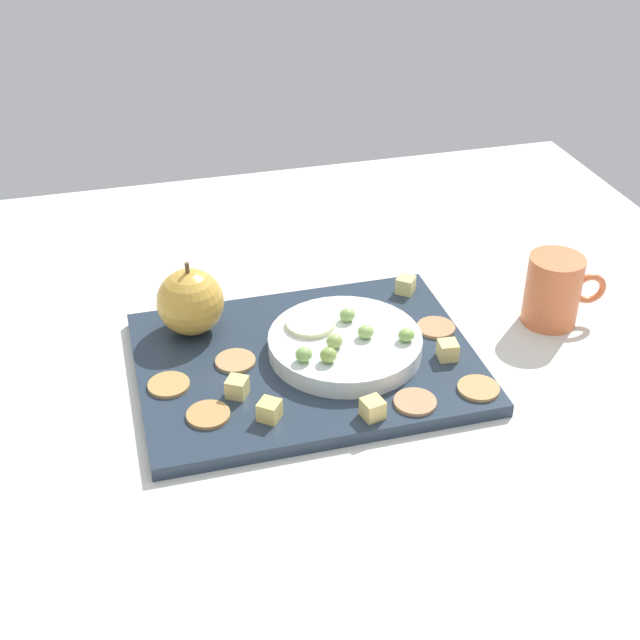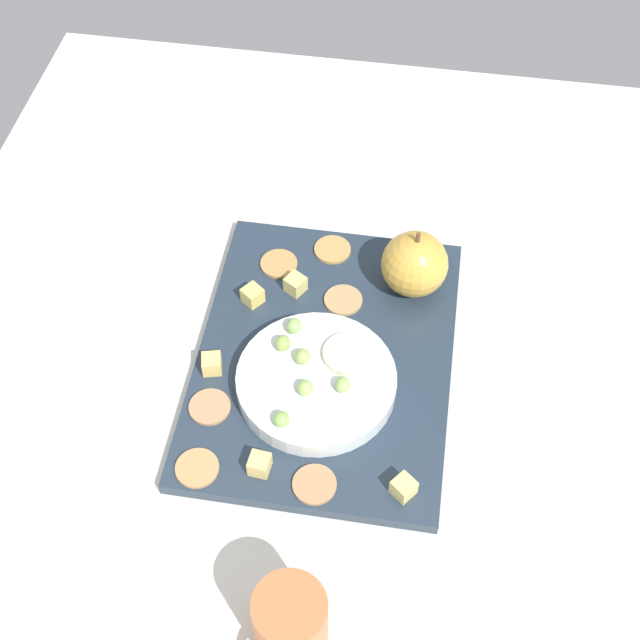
% 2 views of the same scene
% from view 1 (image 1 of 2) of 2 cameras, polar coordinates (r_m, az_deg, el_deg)
% --- Properties ---
extents(table, '(1.14, 1.03, 0.05)m').
position_cam_1_polar(table, '(1.01, -0.24, -3.21)').
color(table, silver).
rests_on(table, ground).
extents(platter, '(0.37, 0.28, 0.02)m').
position_cam_1_polar(platter, '(0.96, -0.92, -2.78)').
color(platter, '#253343').
rests_on(platter, table).
extents(serving_dish, '(0.17, 0.17, 0.02)m').
position_cam_1_polar(serving_dish, '(0.96, 1.65, -1.60)').
color(serving_dish, silver).
rests_on(serving_dish, platter).
extents(apple_whole, '(0.08, 0.08, 0.08)m').
position_cam_1_polar(apple_whole, '(0.99, -8.51, 1.18)').
color(apple_whole, gold).
rests_on(apple_whole, platter).
extents(apple_stem, '(0.01, 0.01, 0.01)m').
position_cam_1_polar(apple_stem, '(0.97, -8.72, 3.41)').
color(apple_stem, brown).
rests_on(apple_stem, apple_whole).
extents(cheese_cube_0, '(0.03, 0.03, 0.02)m').
position_cam_1_polar(cheese_cube_0, '(1.07, 5.64, 2.30)').
color(cheese_cube_0, '#E0D577').
rests_on(cheese_cube_0, platter).
extents(cheese_cube_1, '(0.02, 0.02, 0.02)m').
position_cam_1_polar(cheese_cube_1, '(0.96, 8.39, -1.98)').
color(cheese_cube_1, '#F2D376').
rests_on(cheese_cube_1, platter).
extents(cheese_cube_2, '(0.03, 0.03, 0.02)m').
position_cam_1_polar(cheese_cube_2, '(0.90, -5.46, -4.41)').
color(cheese_cube_2, '#E1CC75').
rests_on(cheese_cube_2, platter).
extents(cheese_cube_3, '(0.02, 0.02, 0.02)m').
position_cam_1_polar(cheese_cube_3, '(0.87, 3.48, -5.83)').
color(cheese_cube_3, '#F0CD72').
rests_on(cheese_cube_3, platter).
extents(cheese_cube_4, '(0.03, 0.03, 0.02)m').
position_cam_1_polar(cheese_cube_4, '(0.87, -3.34, -5.94)').
color(cheese_cube_4, '#EFD26B').
rests_on(cheese_cube_4, platter).
extents(cracker_0, '(0.04, 0.04, 0.00)m').
position_cam_1_polar(cracker_0, '(0.95, -5.58, -2.70)').
color(cracker_0, tan).
rests_on(cracker_0, platter).
extents(cracker_1, '(0.04, 0.04, 0.00)m').
position_cam_1_polar(cracker_1, '(0.88, -7.35, -6.19)').
color(cracker_1, '#B2874C').
rests_on(cracker_1, platter).
extents(cracker_2, '(0.04, 0.04, 0.00)m').
position_cam_1_polar(cracker_2, '(1.01, 7.62, -0.50)').
color(cracker_2, tan).
rests_on(cracker_2, platter).
extents(cracker_3, '(0.04, 0.04, 0.00)m').
position_cam_1_polar(cracker_3, '(0.92, 10.37, -4.44)').
color(cracker_3, tan).
rests_on(cracker_3, platter).
extents(cracker_4, '(0.04, 0.04, 0.00)m').
position_cam_1_polar(cracker_4, '(0.90, 6.27, -5.37)').
color(cracker_4, tan).
rests_on(cracker_4, platter).
extents(cracker_5, '(0.04, 0.04, 0.00)m').
position_cam_1_polar(cracker_5, '(0.93, -9.90, -4.22)').
color(cracker_5, tan).
rests_on(cracker_5, platter).
extents(grape_0, '(0.02, 0.02, 0.02)m').
position_cam_1_polar(grape_0, '(0.93, 0.96, -1.41)').
color(grape_0, '#98B55B').
rests_on(grape_0, serving_dish).
extents(grape_1, '(0.02, 0.02, 0.02)m').
position_cam_1_polar(grape_1, '(0.95, 3.02, -0.78)').
color(grape_1, '#98BF60').
rests_on(grape_1, serving_dish).
extents(grape_2, '(0.02, 0.02, 0.01)m').
position_cam_1_polar(grape_2, '(0.95, 5.69, -0.99)').
color(grape_2, '#87B854').
rests_on(grape_2, serving_dish).
extents(grape_3, '(0.02, 0.02, 0.02)m').
position_cam_1_polar(grape_3, '(0.91, 0.55, -2.32)').
color(grape_3, '#8EAF4E').
rests_on(grape_3, serving_dish).
extents(grape_4, '(0.02, 0.02, 0.02)m').
position_cam_1_polar(grape_4, '(0.91, -1.08, -2.29)').
color(grape_4, '#8EC062').
rests_on(grape_4, serving_dish).
extents(grape_5, '(0.02, 0.02, 0.02)m').
position_cam_1_polar(grape_5, '(0.98, 1.73, 0.49)').
color(grape_5, '#91BC62').
rests_on(grape_5, serving_dish).
extents(apple_slice_0, '(0.06, 0.06, 0.01)m').
position_cam_1_polar(apple_slice_0, '(0.97, -0.57, -0.36)').
color(apple_slice_0, beige).
rests_on(apple_slice_0, serving_dish).
extents(cup, '(0.10, 0.07, 0.09)m').
position_cam_1_polar(cup, '(1.06, 15.11, 1.91)').
color(cup, '#DE6E3E').
rests_on(cup, table).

